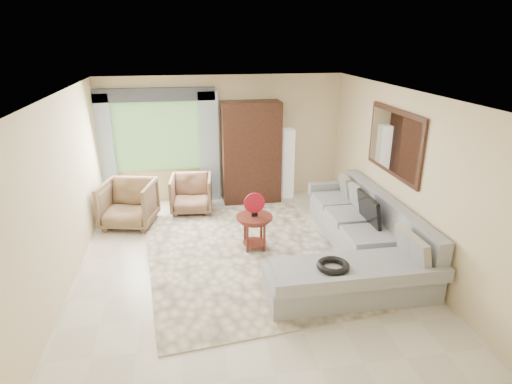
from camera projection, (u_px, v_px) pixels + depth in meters
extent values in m
plane|color=silver|center=(244.00, 264.00, 6.64)|extent=(6.00, 6.00, 0.00)
cube|color=beige|center=(245.00, 255.00, 6.89)|extent=(3.42, 4.30, 0.02)
cube|color=#A2A4AA|center=(355.00, 229.00, 7.35)|extent=(0.90, 2.40, 0.40)
cube|color=#A2A4AA|center=(351.00, 283.00, 5.76)|extent=(2.30, 0.80, 0.40)
cube|color=#A2A4AA|center=(387.00, 213.00, 6.88)|extent=(0.20, 3.20, 0.50)
cube|color=#A2A4AA|center=(331.00, 188.00, 8.42)|extent=(0.90, 0.16, 0.22)
cube|color=#A2A4AA|center=(366.00, 283.00, 5.24)|extent=(2.30, 0.10, 0.18)
cube|color=black|center=(369.00, 209.00, 6.84)|extent=(0.14, 0.74, 0.48)
torus|color=black|center=(333.00, 266.00, 5.51)|extent=(0.43, 0.43, 0.09)
cylinder|color=#451712|center=(254.00, 217.00, 6.91)|extent=(0.59, 0.59, 0.04)
cylinder|color=#451712|center=(254.00, 234.00, 7.01)|extent=(0.39, 0.39, 0.53)
cylinder|color=#A81020|center=(254.00, 203.00, 6.82)|extent=(0.34, 0.03, 0.34)
imported|color=brown|center=(129.00, 204.00, 7.87)|extent=(1.09, 1.11, 0.85)
imported|color=brown|center=(191.00, 194.00, 8.50)|extent=(0.86, 0.88, 0.74)
imported|color=#999999|center=(114.00, 201.00, 8.43)|extent=(0.53, 0.48, 0.53)
cube|color=black|center=(251.00, 152.00, 8.88)|extent=(1.20, 0.55, 2.10)
cube|color=silver|center=(288.00, 164.00, 9.16)|extent=(0.24, 0.24, 1.50)
cube|color=#669E59|center=(157.00, 137.00, 8.69)|extent=(1.80, 0.04, 1.40)
cube|color=#9EB7CC|center=(104.00, 152.00, 8.53)|extent=(0.40, 0.08, 2.30)
cube|color=#9EB7CC|center=(209.00, 148.00, 8.86)|extent=(0.40, 0.08, 2.30)
cube|color=#1E232D|center=(153.00, 95.00, 8.33)|extent=(2.40, 0.12, 0.26)
cube|color=black|center=(394.00, 142.00, 6.75)|extent=(0.04, 1.70, 1.05)
cube|color=white|center=(393.00, 142.00, 6.74)|extent=(0.02, 1.54, 0.90)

